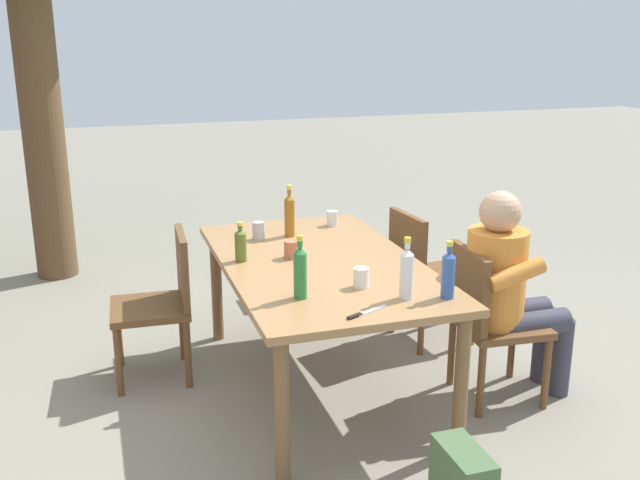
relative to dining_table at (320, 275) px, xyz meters
The scene contains 17 objects.
ground_plane 0.68m from the dining_table, ahead, with size 24.00×24.00×0.00m, color gray.
dining_table is the anchor object (origin of this frame).
chair_near_left 0.94m from the dining_table, 116.29° to the right, with size 0.47×0.47×0.87m.
chair_far_right 0.94m from the dining_table, 63.61° to the left, with size 0.46×0.46×0.87m.
chair_near_right 0.93m from the dining_table, 63.83° to the right, with size 0.48×0.48×0.87m.
person_in_white_shirt 1.02m from the dining_table, 113.85° to the right, with size 0.47×0.61×1.18m.
bottle_olive 0.47m from the dining_table, 72.50° to the left, with size 0.06×0.06×0.22m.
bottle_clear 0.73m from the dining_table, 162.22° to the right, with size 0.06×0.06×0.30m.
bottle_amber 0.57m from the dining_table, ahead, with size 0.06×0.06×0.32m.
bottle_blue 0.85m from the dining_table, 150.49° to the right, with size 0.06×0.06×0.28m.
bottle_green 0.61m from the dining_table, 152.92° to the left, with size 0.06×0.06×0.31m.
cup_glass 0.75m from the dining_table, 23.88° to the right, with size 0.07×0.07×0.10m, color silver.
cup_terracotta 0.21m from the dining_table, 52.42° to the left, with size 0.08×0.08×0.10m, color #BC6B47.
cup_steel 0.58m from the dining_table, 23.82° to the left, with size 0.07×0.07×0.11m, color #B2B7BC.
cup_white 0.48m from the dining_table, behind, with size 0.08×0.08×0.10m, color white.
table_knife 0.79m from the dining_table, behind, with size 0.12×0.23×0.01m.
backpack_by_far_side 1.53m from the dining_table, 10.68° to the right, with size 0.31×0.25×0.46m.
Camera 1 is at (-3.61, 1.15, 2.00)m, focal length 40.80 mm.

